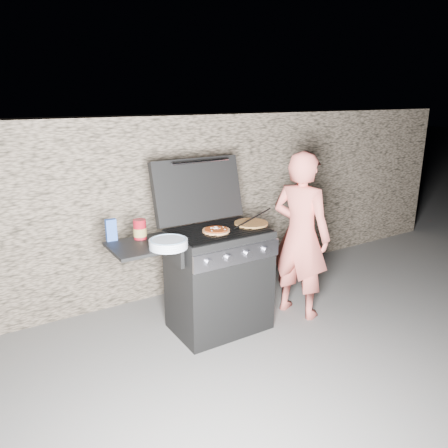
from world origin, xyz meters
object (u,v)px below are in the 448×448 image
gas_grill (194,286)px  pizza_topped (216,230)px  sauce_jar (140,229)px  person (301,235)px

gas_grill → pizza_topped: size_ratio=5.91×
sauce_jar → person: person is taller
gas_grill → sauce_jar: (-0.39, 0.14, 0.53)m
sauce_jar → pizza_topped: bearing=-17.3°
gas_grill → sauce_jar: size_ratio=8.58×
pizza_topped → sauce_jar: 0.62m
pizza_topped → sauce_jar: sauce_jar is taller
gas_grill → person: bearing=-8.6°
sauce_jar → person: (1.41, -0.30, -0.21)m
gas_grill → sauce_jar: sauce_jar is taller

